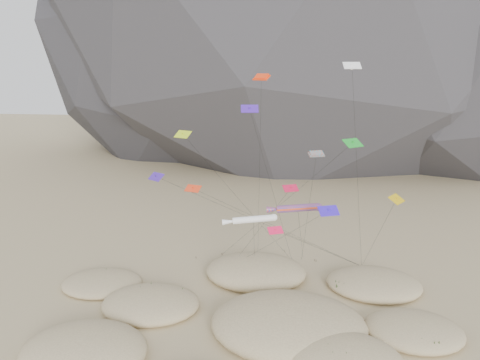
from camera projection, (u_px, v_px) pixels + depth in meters
name	position (u px, v px, depth m)	size (l,w,h in m)	color
ground	(249.00, 340.00, 50.66)	(500.00, 500.00, 0.00)	#CCB789
dunes	(253.00, 316.00, 54.13)	(50.17, 38.01, 4.27)	#CCB789
dune_grass	(246.00, 318.00, 53.60)	(42.06, 29.38, 1.62)	black
kite_stakes	(277.00, 259.00, 72.14)	(25.30, 7.03, 0.30)	#3F2D1E
rainbow_tube_kite	(296.00, 208.00, 59.67)	(7.12, 12.30, 12.17)	#F24B19
white_tube_kite	(251.00, 220.00, 55.75)	(6.58, 13.33, 11.83)	white
orange_parafoil	(261.00, 81.00, 57.91)	(2.70, 12.80, 28.17)	#FC360D
multi_parafoil	(316.00, 156.00, 57.33)	(2.57, 12.07, 18.98)	red
delta_kites	(284.00, 168.00, 56.30)	(30.37, 18.71, 29.47)	#3418CD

